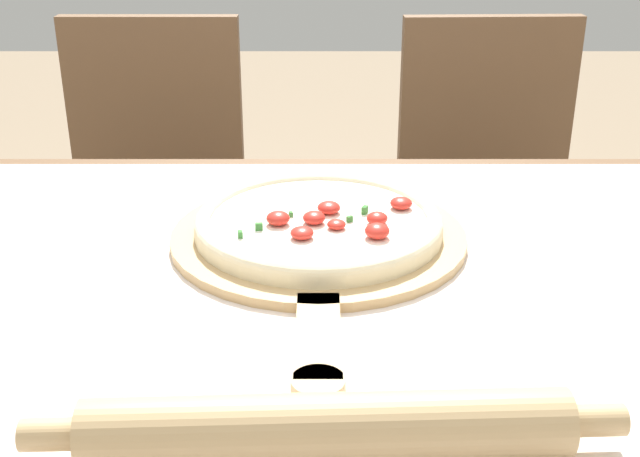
{
  "coord_description": "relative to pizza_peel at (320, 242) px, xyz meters",
  "views": [
    {
      "loc": [
        0.01,
        -0.8,
        1.16
      ],
      "look_at": [
        0.01,
        0.09,
        0.77
      ],
      "focal_mm": 45.0,
      "sensor_mm": 36.0,
      "label": 1
    }
  ],
  "objects": [
    {
      "name": "dining_table",
      "position": [
        -0.01,
        -0.11,
        -0.12
      ],
      "size": [
        1.26,
        0.91,
        0.73
      ],
      "color": "brown",
      "rests_on": "ground_plane"
    },
    {
      "name": "towel_cloth",
      "position": [
        -0.01,
        -0.11,
        -0.01
      ],
      "size": [
        1.18,
        0.83,
        0.0
      ],
      "color": "silver",
      "rests_on": "dining_table"
    },
    {
      "name": "pizza_peel",
      "position": [
        0.0,
        0.0,
        0.0
      ],
      "size": [
        0.37,
        0.53,
        0.01
      ],
      "color": "tan",
      "rests_on": "towel_cloth"
    },
    {
      "name": "pizza",
      "position": [
        0.0,
        0.02,
        0.02
      ],
      "size": [
        0.31,
        0.31,
        0.04
      ],
      "color": "beige",
      "rests_on": "pizza_peel"
    },
    {
      "name": "rolling_pin",
      "position": [
        0.01,
        -0.39,
        0.02
      ],
      "size": [
        0.47,
        0.07,
        0.05
      ],
      "rotation": [
        0.0,
        0.0,
        0.04
      ],
      "color": "tan",
      "rests_on": "towel_cloth"
    },
    {
      "name": "chair_left",
      "position": [
        -0.36,
        0.72,
        -0.23
      ],
      "size": [
        0.4,
        0.4,
        0.89
      ],
      "rotation": [
        0.0,
        0.0,
        -0.0
      ],
      "color": "brown",
      "rests_on": "ground_plane"
    },
    {
      "name": "chair_right",
      "position": [
        0.37,
        0.72,
        -0.23
      ],
      "size": [
        0.41,
        0.41,
        0.89
      ],
      "rotation": [
        0.0,
        0.0,
        0.03
      ],
      "color": "brown",
      "rests_on": "ground_plane"
    }
  ]
}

